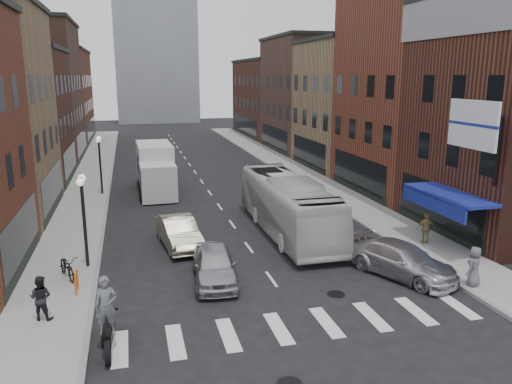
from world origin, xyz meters
The scene contains 27 objects.
ground centered at (0.00, 0.00, 0.00)m, with size 160.00×160.00×0.00m, color black.
sidewalk_left centered at (-8.50, 22.00, 0.07)m, with size 3.00×74.00×0.15m, color gray.
sidewalk_right centered at (8.50, 22.00, 0.07)m, with size 3.00×74.00×0.15m, color gray.
curb_left centered at (-7.00, 22.00, 0.00)m, with size 0.20×74.00×0.16m, color gray.
curb_right centered at (7.00, 22.00, 0.00)m, with size 0.20×74.00×0.16m, color gray.
crosswalk_stripes centered at (0.00, -3.00, 0.00)m, with size 12.00×2.20×0.01m, color silver.
bldg_left_far_a centered at (-14.99, 35.00, 6.65)m, with size 10.30×12.20×13.30m.
bldg_left_far_b centered at (-14.99, 49.00, 5.65)m, with size 10.30×16.20×11.30m.
bldg_right_mid_a centered at (15.00, 14.00, 7.15)m, with size 10.30×10.20×14.30m.
bldg_right_mid_b centered at (14.99, 24.00, 5.65)m, with size 10.30×10.20×11.30m.
bldg_right_far_a centered at (14.99, 35.00, 6.15)m, with size 10.30×12.20×12.30m.
bldg_right_far_b centered at (14.99, 49.00, 5.15)m, with size 10.30×16.20×10.30m.
awning_blue centered at (8.93, 2.50, 2.63)m, with size 1.80×5.00×0.78m.
billboard_sign centered at (8.59, 0.50, 6.13)m, with size 1.52×3.00×3.70m.
streetlamp_near centered at (-7.40, 4.00, 2.91)m, with size 0.32×1.22×4.11m.
streetlamp_far centered at (-7.40, 18.00, 2.91)m, with size 0.32×1.22×4.11m.
bike_rack centered at (-7.60, 1.30, 0.55)m, with size 0.08×0.68×0.80m.
box_truck centered at (-3.66, 18.11, 1.67)m, with size 2.51×7.82×3.38m.
motorcycle_rider centered at (-6.30, -3.05, 1.13)m, with size 0.69×2.38×2.42m.
transit_bus centered at (2.54, 6.80, 1.51)m, with size 2.54×10.87×3.03m, color silver.
sedan_left_near centered at (-2.29, 1.38, 0.72)m, with size 1.69×4.21×1.43m, color #AFAFB4.
sedan_left_far centered at (-3.27, 6.00, 0.72)m, with size 1.53×4.40×1.45m, color #B7B194.
curb_car centered at (5.36, 0.00, 0.70)m, with size 1.95×4.80×1.39m, color silver.
parked_bicycle centered at (-8.10, 2.89, 0.63)m, with size 0.64×1.84×0.96m, color black.
ped_left_solo centered at (-8.54, -0.66, 0.92)m, with size 0.75×0.43×1.54m, color black.
ped_right_b centered at (8.43, 3.06, 0.92)m, with size 0.90×0.45×1.53m, color olive.
ped_right_c centered at (7.40, -1.85, 0.94)m, with size 0.77×0.50×1.58m, color #595B61.
Camera 1 is at (-5.34, -17.42, 8.19)m, focal length 35.00 mm.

